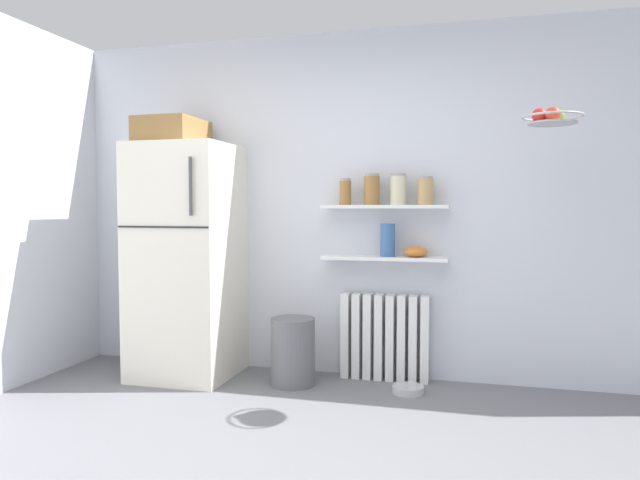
{
  "coord_description": "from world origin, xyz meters",
  "views": [
    {
      "loc": [
        0.92,
        -2.31,
        1.27
      ],
      "look_at": [
        -0.12,
        1.6,
        1.05
      ],
      "focal_mm": 32.56,
      "sensor_mm": 36.0,
      "label": 1
    }
  ],
  "objects_px": {
    "storage_jar_0": "(346,192)",
    "storage_jar_3": "(426,191)",
    "pet_food_bowl": "(408,389)",
    "trash_bin": "(293,351)",
    "refrigerator": "(186,255)",
    "hanging_fruit_basket": "(551,117)",
    "radiator": "(385,337)",
    "vase": "(388,240)",
    "shelf_bowl": "(416,252)",
    "storage_jar_1": "(372,189)",
    "storage_jar_2": "(398,189)"
  },
  "relations": [
    {
      "from": "trash_bin",
      "to": "hanging_fruit_basket",
      "type": "height_order",
      "value": "hanging_fruit_basket"
    },
    {
      "from": "vase",
      "to": "hanging_fruit_basket",
      "type": "height_order",
      "value": "hanging_fruit_basket"
    },
    {
      "from": "storage_jar_3",
      "to": "hanging_fruit_basket",
      "type": "bearing_deg",
      "value": -32.12
    },
    {
      "from": "pet_food_bowl",
      "to": "hanging_fruit_basket",
      "type": "bearing_deg",
      "value": -15.37
    },
    {
      "from": "storage_jar_2",
      "to": "vase",
      "type": "bearing_deg",
      "value": 180.0
    },
    {
      "from": "refrigerator",
      "to": "hanging_fruit_basket",
      "type": "xyz_separation_m",
      "value": [
        2.54,
        -0.25,
        0.9
      ]
    },
    {
      "from": "pet_food_bowl",
      "to": "vase",
      "type": "bearing_deg",
      "value": 126.17
    },
    {
      "from": "refrigerator",
      "to": "hanging_fruit_basket",
      "type": "height_order",
      "value": "refrigerator"
    },
    {
      "from": "trash_bin",
      "to": "storage_jar_3",
      "type": "bearing_deg",
      "value": 16.38
    },
    {
      "from": "pet_food_bowl",
      "to": "trash_bin",
      "type": "bearing_deg",
      "value": -178.74
    },
    {
      "from": "vase",
      "to": "trash_bin",
      "type": "height_order",
      "value": "vase"
    },
    {
      "from": "radiator",
      "to": "storage_jar_1",
      "type": "xyz_separation_m",
      "value": [
        -0.1,
        -0.03,
        1.09
      ]
    },
    {
      "from": "hanging_fruit_basket",
      "to": "storage_jar_3",
      "type": "bearing_deg",
      "value": 147.88
    },
    {
      "from": "hanging_fruit_basket",
      "to": "refrigerator",
      "type": "bearing_deg",
      "value": 174.41
    },
    {
      "from": "storage_jar_3",
      "to": "trash_bin",
      "type": "bearing_deg",
      "value": -163.62
    },
    {
      "from": "refrigerator",
      "to": "storage_jar_1",
      "type": "bearing_deg",
      "value": 9.8
    },
    {
      "from": "refrigerator",
      "to": "storage_jar_3",
      "type": "relative_size",
      "value": 9.57
    },
    {
      "from": "refrigerator",
      "to": "pet_food_bowl",
      "type": "relative_size",
      "value": 8.92
    },
    {
      "from": "storage_jar_2",
      "to": "shelf_bowl",
      "type": "xyz_separation_m",
      "value": [
        0.13,
        0.0,
        -0.45
      ]
    },
    {
      "from": "radiator",
      "to": "hanging_fruit_basket",
      "type": "xyz_separation_m",
      "value": [
        1.06,
        -0.52,
        1.5
      ]
    },
    {
      "from": "radiator",
      "to": "storage_jar_0",
      "type": "height_order",
      "value": "storage_jar_0"
    },
    {
      "from": "storage_jar_0",
      "to": "refrigerator",
      "type": "bearing_deg",
      "value": -168.63
    },
    {
      "from": "radiator",
      "to": "vase",
      "type": "xyz_separation_m",
      "value": [
        0.02,
        -0.03,
        0.72
      ]
    },
    {
      "from": "radiator",
      "to": "shelf_bowl",
      "type": "height_order",
      "value": "shelf_bowl"
    },
    {
      "from": "storage_jar_3",
      "to": "storage_jar_1",
      "type": "bearing_deg",
      "value": -180.0
    },
    {
      "from": "refrigerator",
      "to": "pet_food_bowl",
      "type": "distance_m",
      "value": 1.9
    },
    {
      "from": "pet_food_bowl",
      "to": "hanging_fruit_basket",
      "type": "relative_size",
      "value": 0.62
    },
    {
      "from": "storage_jar_2",
      "to": "trash_bin",
      "type": "xyz_separation_m",
      "value": [
        -0.72,
        -0.27,
        -1.17
      ]
    },
    {
      "from": "storage_jar_2",
      "to": "hanging_fruit_basket",
      "type": "bearing_deg",
      "value": -26.66
    },
    {
      "from": "shelf_bowl",
      "to": "trash_bin",
      "type": "xyz_separation_m",
      "value": [
        -0.85,
        -0.27,
        -0.72
      ]
    },
    {
      "from": "shelf_bowl",
      "to": "storage_jar_2",
      "type": "bearing_deg",
      "value": -180.0
    },
    {
      "from": "radiator",
      "to": "trash_bin",
      "type": "height_order",
      "value": "radiator"
    },
    {
      "from": "radiator",
      "to": "storage_jar_1",
      "type": "height_order",
      "value": "storage_jar_1"
    },
    {
      "from": "refrigerator",
      "to": "vase",
      "type": "height_order",
      "value": "refrigerator"
    },
    {
      "from": "hanging_fruit_basket",
      "to": "storage_jar_0",
      "type": "bearing_deg",
      "value": 160.28
    },
    {
      "from": "storage_jar_2",
      "to": "vase",
      "type": "relative_size",
      "value": 0.95
    },
    {
      "from": "storage_jar_3",
      "to": "radiator",
      "type": "bearing_deg",
      "value": 174.11
    },
    {
      "from": "storage_jar_0",
      "to": "storage_jar_3",
      "type": "relative_size",
      "value": 0.97
    },
    {
      "from": "radiator",
      "to": "storage_jar_0",
      "type": "distance_m",
      "value": 1.11
    },
    {
      "from": "hanging_fruit_basket",
      "to": "storage_jar_1",
      "type": "bearing_deg",
      "value": 157.3
    },
    {
      "from": "storage_jar_3",
      "to": "vase",
      "type": "distance_m",
      "value": 0.45
    },
    {
      "from": "storage_jar_2",
      "to": "shelf_bowl",
      "type": "distance_m",
      "value": 0.47
    },
    {
      "from": "storage_jar_3",
      "to": "storage_jar_2",
      "type": "bearing_deg",
      "value": -180.0
    },
    {
      "from": "storage_jar_3",
      "to": "hanging_fruit_basket",
      "type": "relative_size",
      "value": 0.58
    },
    {
      "from": "radiator",
      "to": "hanging_fruit_basket",
      "type": "distance_m",
      "value": 1.91
    },
    {
      "from": "refrigerator",
      "to": "storage_jar_0",
      "type": "relative_size",
      "value": 9.85
    },
    {
      "from": "refrigerator",
      "to": "trash_bin",
      "type": "relative_size",
      "value": 4.02
    },
    {
      "from": "trash_bin",
      "to": "radiator",
      "type": "bearing_deg",
      "value": 25.65
    },
    {
      "from": "storage_jar_0",
      "to": "trash_bin",
      "type": "relative_size",
      "value": 0.41
    },
    {
      "from": "radiator",
      "to": "storage_jar_2",
      "type": "bearing_deg",
      "value": -17.19
    }
  ]
}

